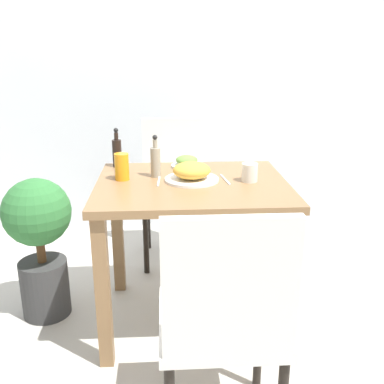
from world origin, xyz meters
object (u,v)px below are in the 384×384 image
Objects in this scene: drink_cup at (250,172)px; juice_glass at (122,167)px; chair_far at (174,181)px; side_plate at (187,162)px; chair_near at (224,317)px; sauce_bottle at (117,152)px; food_plate at (192,173)px; potted_plant_left at (39,237)px; condiment_bottle at (155,161)px.

juice_glass is (-0.60, 0.06, 0.02)m from drink_cup.
chair_far reaches higher than drink_cup.
chair_near is at bearing -86.38° from side_plate.
drink_cup is 0.68× the size of juice_glass.
chair_near is 1.19m from sauce_bottle.
potted_plant_left is at bearing 174.54° from food_plate.
chair_near is 1.08m from side_plate.
chair_near is at bearing -65.08° from juice_glass.
drink_cup is at bearing -25.66° from sauce_bottle.
chair_far is at bearing 95.50° from food_plate.
juice_glass reaches higher than side_plate.
side_plate is 0.79× the size of condiment_bottle.
condiment_bottle is at bearing 166.39° from drink_cup.
potted_plant_left is at bearing -179.40° from condiment_bottle.
chair_far is 3.55× the size of food_plate.
drink_cup is 0.42× the size of condiment_bottle.
juice_glass reaches higher than potted_plant_left.
side_plate is at bearing 134.74° from drink_cup.
condiment_bottle is (-0.16, -0.18, 0.05)m from side_plate.
drink_cup is at bearing -13.61° from condiment_bottle.
potted_plant_left is at bearing -151.48° from sauce_bottle.
sauce_bottle is (-0.30, -0.46, 0.31)m from chair_far.
food_plate is 1.57× the size of side_plate.
chair_near is 0.96m from juice_glass.
drink_cup is at bearing -6.06° from juice_glass.
condiment_bottle is (0.20, -0.20, 0.00)m from sauce_bottle.
juice_glass is 0.57m from potted_plant_left.
food_plate is at bearing 174.08° from drink_cup.
drink_cup reaches higher than side_plate.
chair_near is 10.49× the size of drink_cup.
chair_near is 0.84m from drink_cup.
condiment_bottle is 0.70m from potted_plant_left.
sauce_bottle is at bearing 100.46° from juice_glass.
juice_glass is 0.62× the size of condiment_bottle.
drink_cup is (0.27, -0.03, 0.00)m from food_plate.
potted_plant_left is (-0.75, -0.18, -0.33)m from side_plate.
chair_far is 0.74m from condiment_bottle.
sauce_bottle reaches higher than chair_far.
food_plate is 0.27m from drink_cup.
chair_near reaches higher than juice_glass.
condiment_bottle reaches higher than potted_plant_left.
chair_far is at bearing 44.33° from potted_plant_left.
potted_plant_left is (-0.76, 0.07, -0.34)m from food_plate.
food_plate is 2.00× the size of juice_glass.
chair_near is 0.84m from food_plate.
drink_cup is (0.28, -0.28, 0.02)m from side_plate.
food_plate is at bearing -84.50° from chair_far.
chair_far is at bearing 69.97° from juice_glass.
food_plate is 0.84m from potted_plant_left.
food_plate is at bearing -24.61° from condiment_bottle.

